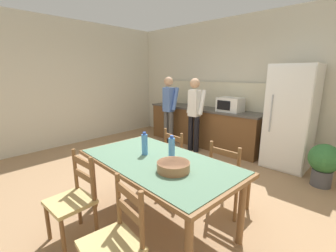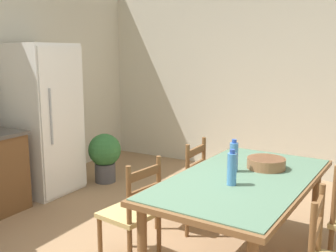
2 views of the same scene
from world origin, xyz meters
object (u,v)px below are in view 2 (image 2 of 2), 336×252
object	(u,v)px
dining_table	(243,186)
bottle_off_centre	(234,157)
refrigerator	(43,119)
bottle_near_centre	(232,169)
chair_side_far_right	(184,185)
chair_side_far_left	(133,213)
serving_bowl	(266,162)
potted_plant	(105,154)

from	to	relation	value
dining_table	bottle_off_centre	bearing A→B (deg)	50.31
refrigerator	bottle_near_centre	xyz separation A→B (m)	(-0.77, -2.76, -0.02)
chair_side_far_right	chair_side_far_left	xyz separation A→B (m)	(-0.83, 0.05, 0.00)
dining_table	serving_bowl	xyz separation A→B (m)	(0.31, -0.09, 0.13)
refrigerator	serving_bowl	xyz separation A→B (m)	(-0.23, -2.87, -0.10)
refrigerator	bottle_off_centre	bearing A→B (deg)	-99.53
bottle_off_centre	chair_side_far_right	bearing A→B (deg)	60.87
dining_table	bottle_near_centre	bearing A→B (deg)	176.73
bottle_near_centre	serving_bowl	world-z (taller)	bottle_near_centre
dining_table	bottle_near_centre	size ratio (longest dim) A/B	6.96
chair_side_far_right	potted_plant	distance (m)	1.74
potted_plant	refrigerator	bearing A→B (deg)	146.38
bottle_off_centre	potted_plant	distance (m)	2.53
refrigerator	dining_table	world-z (taller)	refrigerator
bottle_near_centre	potted_plant	xyz separation A→B (m)	(1.42, 2.33, -0.52)
chair_side_far_right	refrigerator	bearing A→B (deg)	-92.24
dining_table	serving_bowl	distance (m)	0.35
chair_side_far_left	bottle_off_centre	bearing A→B (deg)	132.20
dining_table	bottle_off_centre	world-z (taller)	bottle_off_centre
dining_table	bottle_off_centre	xyz separation A→B (m)	(0.10, 0.12, 0.21)
serving_bowl	potted_plant	size ratio (longest dim) A/B	0.48
chair_side_far_right	potted_plant	xyz separation A→B (m)	(0.73, 1.58, -0.06)
dining_table	chair_side_far_left	xyz separation A→B (m)	(-0.37, 0.81, -0.26)
refrigerator	chair_side_far_left	xyz separation A→B (m)	(-0.91, -1.96, -0.49)
serving_bowl	chair_side_far_left	xyz separation A→B (m)	(-0.68, 0.90, -0.39)
bottle_near_centre	serving_bowl	distance (m)	0.56
potted_plant	dining_table	bearing A→B (deg)	-116.89
refrigerator	potted_plant	size ratio (longest dim) A/B	2.78
chair_side_far_right	bottle_near_centre	bearing A→B (deg)	47.80
chair_side_far_right	bottle_off_centre	bearing A→B (deg)	61.10
bottle_off_centre	chair_side_far_left	size ratio (longest dim) A/B	0.30
bottle_off_centre	serving_bowl	distance (m)	0.31
refrigerator	bottle_off_centre	distance (m)	2.69
bottle_off_centre	chair_side_far_right	xyz separation A→B (m)	(0.36, 0.64, -0.46)
refrigerator	chair_side_far_right	bearing A→B (deg)	-92.47
dining_table	bottle_off_centre	size ratio (longest dim) A/B	6.96
chair_side_far_right	chair_side_far_left	distance (m)	0.83
bottle_near_centre	chair_side_far_left	size ratio (longest dim) A/B	0.30
dining_table	chair_side_far_right	world-z (taller)	chair_side_far_right
chair_side_far_right	dining_table	bearing A→B (deg)	59.28
bottle_off_centre	chair_side_far_left	distance (m)	0.95
refrigerator	bottle_near_centre	size ratio (longest dim) A/B	6.87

